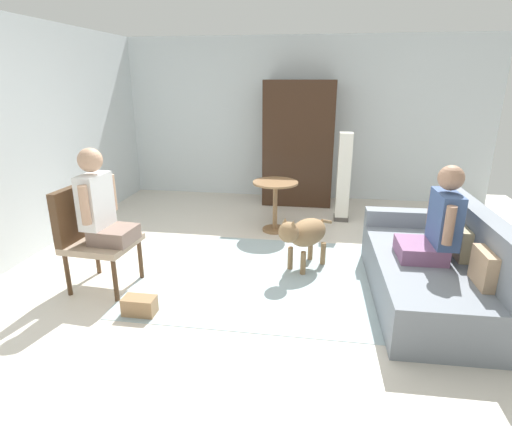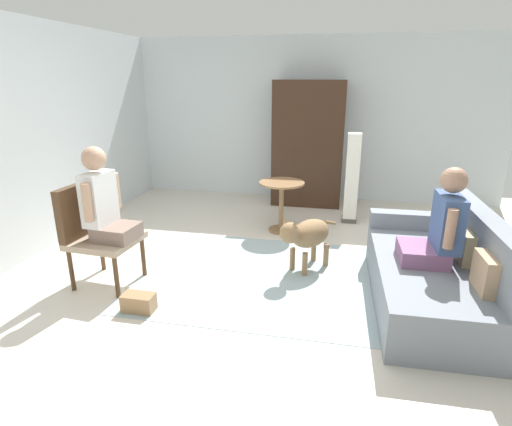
# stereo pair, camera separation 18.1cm
# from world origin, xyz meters

# --- Properties ---
(ground_plane) EXTENTS (7.26, 7.26, 0.00)m
(ground_plane) POSITION_xyz_m (0.00, 0.00, 0.00)
(ground_plane) COLOR beige
(back_wall) EXTENTS (6.17, 0.12, 2.57)m
(back_wall) POSITION_xyz_m (0.00, 3.08, 1.29)
(back_wall) COLOR silver
(back_wall) RESTS_ON ground
(left_wall) EXTENTS (0.12, 6.65, 2.57)m
(left_wall) POSITION_xyz_m (-2.84, 0.30, 1.29)
(left_wall) COLOR silver
(left_wall) RESTS_ON ground
(area_rug) EXTENTS (3.00, 1.99, 0.01)m
(area_rug) POSITION_xyz_m (0.14, -0.05, 0.00)
(area_rug) COLOR #9EB2B7
(area_rug) RESTS_ON ground
(couch) EXTENTS (0.99, 1.89, 0.85)m
(couch) POSITION_xyz_m (1.49, -0.24, 0.29)
(couch) COLOR slate
(couch) RESTS_ON ground
(armchair) EXTENTS (0.63, 0.61, 0.98)m
(armchair) POSITION_xyz_m (-1.71, -0.47, 0.57)
(armchair) COLOR #4C331E
(armchair) RESTS_ON ground
(person_on_couch) EXTENTS (0.47, 0.57, 0.84)m
(person_on_couch) POSITION_xyz_m (1.44, -0.27, 0.74)
(person_on_couch) COLOR #84557D
(person_on_armchair) EXTENTS (0.46, 0.50, 0.87)m
(person_on_armchair) POSITION_xyz_m (-1.56, -0.48, 0.84)
(person_on_armchair) COLOR #81685D
(round_end_table) EXTENTS (0.58, 0.58, 0.67)m
(round_end_table) POSITION_xyz_m (-0.14, 1.30, 0.45)
(round_end_table) COLOR olive
(round_end_table) RESTS_ON ground
(dog) EXTENTS (0.55, 0.70, 0.62)m
(dog) POSITION_xyz_m (0.29, 0.21, 0.40)
(dog) COLOR olive
(dog) RESTS_ON ground
(column_lamp) EXTENTS (0.20, 0.20, 1.24)m
(column_lamp) POSITION_xyz_m (0.75, 1.87, 0.61)
(column_lamp) COLOR #4C4742
(column_lamp) RESTS_ON ground
(armoire_cabinet) EXTENTS (1.07, 0.56, 1.91)m
(armoire_cabinet) POSITION_xyz_m (0.07, 2.67, 0.96)
(armoire_cabinet) COLOR #382316
(armoire_cabinet) RESTS_ON ground
(handbag) EXTENTS (0.28, 0.15, 0.16)m
(handbag) POSITION_xyz_m (-1.06, -0.91, 0.08)
(handbag) COLOR #99724C
(handbag) RESTS_ON ground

